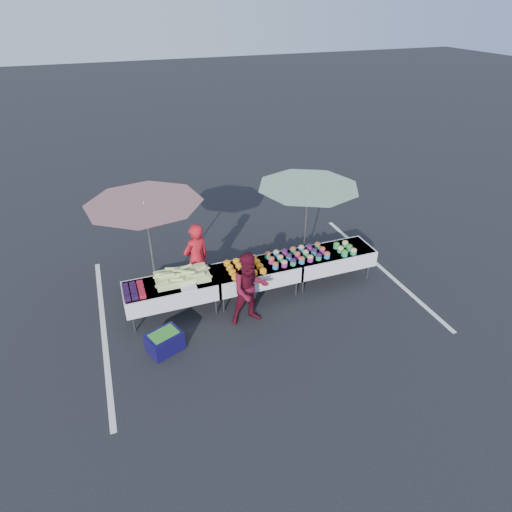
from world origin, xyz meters
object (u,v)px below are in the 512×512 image
object	(u,v)px
table_right	(331,257)
umbrella_left	(145,212)
table_left	(171,290)
table_center	(256,273)
customer	(250,289)
vendor	(197,260)
storage_bin	(165,341)
umbrella_right	(308,195)

from	to	relation	value
table_right	umbrella_left	world-z (taller)	umbrella_left
table_left	table_center	size ratio (longest dim) A/B	1.00
customer	table_left	bearing A→B (deg)	153.49
vendor	storage_bin	world-z (taller)	vendor
table_right	umbrella_left	bearing A→B (deg)	171.26
vendor	table_center	bearing A→B (deg)	131.41
umbrella_left	table_right	bearing A→B (deg)	-8.74
customer	umbrella_left	bearing A→B (deg)	142.22
table_right	umbrella_right	size ratio (longest dim) A/B	0.80
umbrella_right	umbrella_left	bearing A→B (deg)	176.77
umbrella_right	table_left	bearing A→B (deg)	-172.67
table_left	vendor	xyz separation A→B (m)	(0.67, 0.55, 0.25)
umbrella_left	umbrella_right	size ratio (longest dim) A/B	1.15
table_center	storage_bin	bearing A→B (deg)	-155.00
table_left	table_center	xyz separation A→B (m)	(1.80, 0.00, 0.00)
umbrella_left	table_left	bearing A→B (deg)	-68.94
table_center	table_right	distance (m)	1.80
table_center	storage_bin	xyz separation A→B (m)	(-2.15, -1.00, -0.38)
table_right	umbrella_right	world-z (taller)	umbrella_right
table_left	storage_bin	bearing A→B (deg)	-109.22
table_left	table_right	distance (m)	3.60
vendor	umbrella_right	xyz separation A→B (m)	(2.44, -0.15, 1.18)
table_right	customer	world-z (taller)	customer
table_center	umbrella_left	xyz separation A→B (m)	(-2.03, 0.59, 1.50)
table_left	table_center	world-z (taller)	same
storage_bin	umbrella_left	bearing A→B (deg)	63.89
table_right	vendor	world-z (taller)	vendor
table_left	umbrella_left	size ratio (longest dim) A/B	0.70
table_center	table_right	size ratio (longest dim) A/B	1.00
vendor	umbrella_right	distance (m)	2.71
table_center	vendor	size ratio (longest dim) A/B	1.12
table_right	umbrella_right	bearing A→B (deg)	140.87
table_left	table_center	distance (m)	1.80
table_left	umbrella_left	xyz separation A→B (m)	(-0.23, 0.59, 1.50)
table_right	customer	size ratio (longest dim) A/B	1.20
storage_bin	table_left	bearing A→B (deg)	49.09
umbrella_right	storage_bin	size ratio (longest dim) A/B	3.24
customer	umbrella_right	distance (m)	2.40
table_center	umbrella_left	bearing A→B (deg)	163.81
table_left	umbrella_right	world-z (taller)	umbrella_right
table_center	vendor	xyz separation A→B (m)	(-1.13, 0.55, 0.25)
table_left	table_right	xyz separation A→B (m)	(3.60, 0.00, 0.00)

